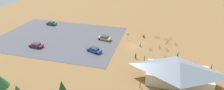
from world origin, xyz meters
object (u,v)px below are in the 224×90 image
Objects in this scene: car_maroon_far_end at (36,45)px; visitor_near_lot at (136,55)px; trash_bin at (144,36)px; bicycle_white_mid_cluster at (151,49)px; bicycle_black_near_porch at (196,64)px; car_tan_near_entry at (105,38)px; bicycle_yellow_trailside at (167,43)px; bicycle_green_yard_right at (167,40)px; car_green_back_corner at (51,23)px; bike_pavilion at (178,71)px; visitor_by_pavilion at (140,44)px; bicycle_red_back_row at (176,44)px; bicycle_blue_edge_north at (170,38)px; visitor_at_bikes at (178,55)px; bicycle_teal_yard_left at (160,47)px; car_blue_end_stall at (94,50)px; lot_sign at (128,36)px; bicycle_silver_yard_front at (166,57)px; bicycle_orange_lone_west at (157,37)px; bicycle_purple_edge_south at (167,50)px.

visitor_near_lot is (-31.30, -1.24, 0.17)m from car_maroon_far_end.
bicycle_white_mid_cluster is at bearing 108.57° from trash_bin.
car_tan_near_entry is (27.89, -9.12, 0.36)m from bicycle_black_near_porch.
bicycle_yellow_trailside is 0.92× the size of bicycle_green_yard_right.
car_green_back_corner is (41.53, -12.08, 0.35)m from bicycle_white_mid_cluster.
bike_pavilion is 9.47× the size of visitor_by_pavilion.
bicycle_yellow_trailside is (1.81, -19.59, -2.45)m from bike_pavilion.
bicycle_white_mid_cluster is (7.69, 5.53, 0.00)m from bicycle_red_back_row.
visitor_at_bikes reaches higher than bicycle_blue_edge_north.
visitor_near_lot is 7.60m from visitor_by_pavilion.
bicycle_teal_yard_left is 10.28m from visitor_near_lot.
bicycle_blue_edge_north is 26.99m from car_blue_end_stall.
visitor_by_pavilion is at bearing 164.93° from car_green_back_corner.
bicycle_yellow_trailside is 0.31× the size of car_green_back_corner.
visitor_at_bikes is (-11.51, -3.18, 0.07)m from visitor_near_lot.
bicycle_blue_edge_north reaches higher than bicycle_black_near_porch.
bicycle_yellow_trailside is 24.13m from car_blue_end_stall.
visitor_near_lot is 11.94m from visitor_at_bikes.
visitor_at_bikes reaches higher than bicycle_yellow_trailside.
visitor_near_lot reaches higher than car_blue_end_stall.
trash_bin is 0.41× the size of lot_sign.
bicycle_silver_yard_front is at bearing -166.84° from visitor_near_lot.
bicycle_orange_lone_west is at bearing -82.18° from bicycle_teal_yard_left.
visitor_near_lot is (5.51, 15.28, 0.50)m from bicycle_orange_lone_west.
bicycle_black_near_porch is at bearing 138.58° from bicycle_purple_edge_south.
car_blue_end_stall is at bearing -0.58° from bicycle_black_near_porch.
bicycle_red_back_row is at bearing -146.86° from bicycle_teal_yard_left.
car_tan_near_entry is at bearing 18.72° from bicycle_orange_lone_west.
bicycle_silver_yard_front is 1.04× the size of bicycle_black_near_porch.
bicycle_teal_yard_left is at bearing -31.64° from bicycle_purple_edge_south.
car_tan_near_entry is at bearing -151.28° from car_maroon_far_end.
bicycle_black_near_porch is at bearing 154.66° from visitor_by_pavilion.
bicycle_red_back_row is (-15.89, 0.43, -1.04)m from lot_sign.
bicycle_white_mid_cluster is 4.92m from bicycle_purple_edge_south.
car_blue_end_stall is at bearing 27.79° from bicycle_yellow_trailside.
bicycle_silver_yard_front is at bearing 70.44° from bicycle_red_back_row.
car_tan_near_entry is at bearing -12.83° from bicycle_white_mid_cluster.
bicycle_white_mid_cluster is 11.41m from bicycle_blue_edge_north.
lot_sign is at bearing -154.43° from car_maroon_far_end.
trash_bin is 0.57× the size of bicycle_silver_yard_front.
bicycle_yellow_trailside is 4.47m from bicycle_teal_yard_left.
visitor_by_pavilion is at bearing -164.45° from car_maroon_far_end.
car_tan_near_entry is (20.63, 4.76, 0.38)m from bicycle_green_yard_right.
bicycle_teal_yard_left is 20.45m from car_blue_end_stall.
bicycle_blue_edge_north is 1.04× the size of visitor_near_lot.
bicycle_silver_yard_front reaches higher than bicycle_blue_edge_north.
bicycle_white_mid_cluster is (-8.19, 5.96, -1.04)m from lot_sign.
bicycle_green_yard_right is 16.57m from visitor_near_lot.
car_maroon_far_end is 32.91m from visitor_by_pavilion.
bicycle_red_back_row is at bearing 169.64° from bicycle_yellow_trailside.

